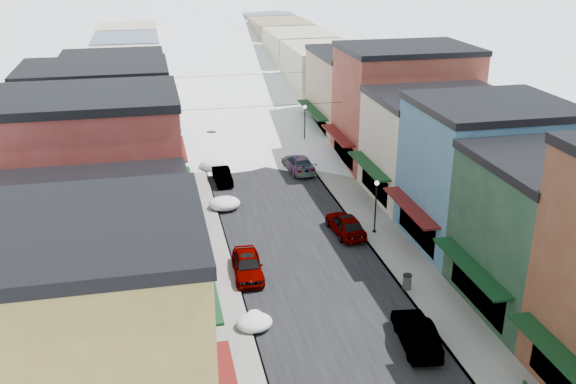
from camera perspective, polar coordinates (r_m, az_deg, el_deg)
name	(u,v)px	position (r m, az deg, el deg)	size (l,w,h in m)	color
road	(231,117)	(81.11, -5.06, 6.69)	(10.00, 160.00, 0.01)	black
sidewalk_left	(178,119)	(80.57, -9.75, 6.41)	(3.20, 160.00, 0.15)	gray
sidewalk_right	(283,113)	(82.14, -0.47, 7.02)	(3.20, 160.00, 0.15)	gray
curb_left	(191,118)	(80.65, -8.65, 6.49)	(0.10, 160.00, 0.15)	slate
curb_right	(271,114)	(81.85, -1.54, 6.96)	(0.10, 160.00, 0.15)	slate
bldg_l_yellow	(78,360)	(26.75, -18.16, -13.97)	(11.30, 8.70, 11.50)	#BB9B45
bldg_l_cream	(95,276)	(34.48, -16.81, -7.19)	(11.30, 8.20, 9.50)	beige
bldg_l_brick_near	(91,193)	(41.17, -17.07, -0.10)	(12.30, 8.20, 12.50)	maroon
bldg_l_grayblue	(109,173)	(49.69, -15.66, 1.62)	(11.30, 9.20, 9.00)	slate
bldg_l_brick_far	(100,128)	(58.04, -16.39, 5.45)	(13.30, 9.20, 11.00)	brown
bldg_l_tan	(116,106)	(67.76, -15.05, 7.40)	(11.30, 11.20, 10.00)	tan
bldg_r_green	(561,233)	(40.85, 23.09, -3.40)	(11.30, 9.20, 9.50)	#1B3825
bldg_r_blue	(486,174)	(47.64, 17.19, 1.55)	(11.30, 9.20, 10.50)	#3C6988
bldg_r_cream	(438,146)	(55.64, 13.17, 4.00)	(12.30, 9.20, 9.00)	beige
bldg_r_brick_far	(404,106)	(63.41, 10.28, 7.55)	(13.30, 9.20, 11.50)	maroon
bldg_r_tan	(361,94)	(72.40, 6.51, 8.69)	(11.30, 11.20, 9.50)	tan
distant_blocks	(211,54)	(102.64, -6.87, 12.07)	(34.00, 55.00, 8.00)	gray
overhead_cables	(245,89)	(67.60, -3.82, 9.10)	(16.40, 15.04, 0.04)	black
car_silver_sedan	(248,265)	(42.55, -3.62, -6.51)	(1.89, 4.70, 1.60)	#9D9EA5
car_dark_hatch	(222,176)	(58.68, -5.85, 1.44)	(1.43, 4.09, 1.35)	black
car_silver_wagon	(211,138)	(69.99, -6.87, 4.80)	(2.02, 4.98, 1.44)	#A4A7AC
car_green_sedan	(416,333)	(36.50, 11.32, -12.18)	(1.67, 4.77, 1.57)	black
car_gray_suv	(346,224)	(48.47, 5.14, -2.84)	(1.94, 4.81, 1.64)	gray
car_black_sedan	(298,163)	(61.33, 0.94, 2.56)	(2.19, 5.40, 1.57)	black
car_lane_silver	(225,117)	(77.92, -5.61, 6.65)	(1.87, 4.64, 1.58)	#A1A4A9
car_lane_white	(228,95)	(89.43, -5.32, 8.62)	(2.62, 5.68, 1.58)	silver
trash_can	(407,282)	(41.55, 10.54, -7.83)	(0.59, 0.59, 0.99)	#5A5D5F
streetlamp_near	(376,200)	(47.98, 7.83, -0.72)	(0.34, 0.34, 4.12)	black
streetlamp_far	(305,121)	(67.56, 1.50, 6.35)	(0.38, 0.38, 4.53)	black
snow_pile_near	(254,322)	(37.45, -3.02, -11.44)	(2.09, 2.49, 0.88)	white
snow_pile_mid	(225,203)	(53.02, -5.64, -1.00)	(2.56, 2.78, 1.08)	white
snow_pile_far	(213,164)	(62.35, -6.67, 2.49)	(2.59, 2.79, 1.10)	white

